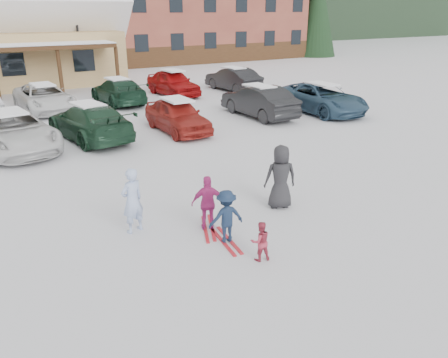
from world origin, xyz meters
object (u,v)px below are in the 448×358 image
parked_car_13 (233,79)px  adult_skier (132,201)px  bystander_dark (280,177)px  parked_car_3 (89,122)px  parked_car_11 (118,91)px  parked_car_2 (13,131)px  parked_car_6 (321,98)px  parked_car_12 (173,83)px  child_magenta (208,203)px  lamp_post (78,34)px  parked_car_5 (259,101)px  child_navy (226,217)px  parked_car_10 (44,98)px  parked_car_4 (177,116)px  toddler_red (260,241)px

parked_car_13 → adult_skier: bearing=46.9°
bystander_dark → parked_car_13: bystander_dark is taller
parked_car_13 → parked_car_3: bearing=26.9°
bystander_dark → parked_car_11: (0.45, 15.94, -0.17)m
bystander_dark → parked_car_2: size_ratio=0.33×
bystander_dark → parked_car_6: bearing=-115.0°
adult_skier → bystander_dark: bearing=152.5°
parked_car_2 → parked_car_12: size_ratio=1.19×
child_magenta → parked_car_2: size_ratio=0.26×
lamp_post → parked_car_5: (5.22, -14.85, -2.65)m
lamp_post → parked_car_13: (7.94, -7.82, -2.67)m
child_magenta → parked_car_12: 18.08m
parked_car_2 → parked_car_5: bearing=-9.1°
child_navy → parked_car_11: (2.68, 16.88, 0.06)m
lamp_post → child_navy: size_ratio=4.70×
parked_car_5 → parked_car_10: size_ratio=0.92×
child_magenta → parked_car_10: bearing=-63.4°
lamp_post → parked_car_13: size_ratio=1.33×
parked_car_2 → parked_car_4: bearing=-14.5°
parked_car_12 → parked_car_13: bearing=-11.2°
lamp_post → parked_car_6: bearing=-61.3°
parked_car_5 → parked_car_13: parked_car_5 is taller
parked_car_12 → child_magenta: bearing=-115.9°
child_magenta → parked_car_13: parked_car_13 is taller
child_magenta → parked_car_12: (6.47, 16.89, 0.08)m
parked_car_5 → parked_car_12: (-1.38, 7.48, 0.00)m
lamp_post → parked_car_4: size_ratio=1.44×
adult_skier → parked_car_3: 8.78m
parked_car_4 → parked_car_10: size_ratio=0.83×
parked_car_12 → toddler_red: bearing=-113.2°
parked_car_3 → child_magenta: bearing=83.1°
parked_car_10 → parked_car_5: bearing=-41.7°
child_navy → parked_car_2: parked_car_2 is taller
lamp_post → parked_car_3: lamp_post is taller
adult_skier → toddler_red: adult_skier is taller
parked_car_2 → parked_car_4: parked_car_2 is taller
child_magenta → parked_car_13: (10.57, 16.44, 0.05)m
child_magenta → parked_car_2: parked_car_2 is taller
parked_car_10 → parked_car_12: parked_car_12 is taller
adult_skier → parked_car_12: (8.10, 16.10, -0.04)m
parked_car_4 → parked_car_5: 4.76m
lamp_post → toddler_red: size_ratio=6.71×
parked_car_4 → parked_car_6: parked_car_6 is taller
parked_car_2 → parked_car_10: (2.17, 6.66, -0.04)m
bystander_dark → parked_car_11: bearing=-70.0°
parked_car_13 → lamp_post: bearing=-49.8°
bystander_dark → parked_car_10: size_ratio=0.35×
toddler_red → parked_car_2: parked_car_2 is taller
bystander_dark → parked_car_10: bystander_dark is taller
adult_skier → parked_car_6: bearing=-167.2°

